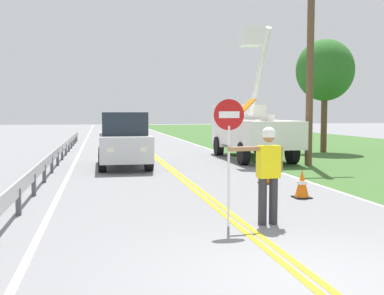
{
  "coord_description": "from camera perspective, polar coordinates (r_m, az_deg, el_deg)",
  "views": [
    {
      "loc": [
        -2.56,
        -5.34,
        2.09
      ],
      "look_at": [
        -0.25,
        6.39,
        1.2
      ],
      "focal_mm": 44.08,
      "sensor_mm": 36.0,
      "label": 1
    }
  ],
  "objects": [
    {
      "name": "ground_plane",
      "position": [
        6.28,
        14.14,
        -15.29
      ],
      "size": [
        160.0,
        160.0,
        0.0
      ],
      "primitive_type": "plane",
      "color": "gray"
    },
    {
      "name": "grass_verge_right",
      "position": [
        29.11,
        18.03,
        -0.07
      ],
      "size": [
        16.0,
        110.0,
        0.01
      ],
      "primitive_type": "cube",
      "color": "#3D662D",
      "rests_on": "ground"
    },
    {
      "name": "centerline_yellow_left",
      "position": [
        25.55,
        -5.53,
        -0.45
      ],
      "size": [
        0.11,
        110.0,
        0.01
      ],
      "primitive_type": "cube",
      "color": "yellow",
      "rests_on": "ground"
    },
    {
      "name": "centerline_yellow_right",
      "position": [
        25.57,
        -5.13,
        -0.45
      ],
      "size": [
        0.11,
        110.0,
        0.01
      ],
      "primitive_type": "cube",
      "color": "yellow",
      "rests_on": "ground"
    },
    {
      "name": "edge_line_right",
      "position": [
        26.16,
        2.54,
        -0.33
      ],
      "size": [
        0.12,
        110.0,
        0.01
      ],
      "primitive_type": "cube",
      "color": "silver",
      "rests_on": "ground"
    },
    {
      "name": "edge_line_left",
      "position": [
        25.45,
        -13.42,
        -0.57
      ],
      "size": [
        0.12,
        110.0,
        0.01
      ],
      "primitive_type": "cube",
      "color": "silver",
      "rests_on": "ground"
    },
    {
      "name": "flagger_worker",
      "position": [
        8.85,
        9.16,
        -2.57
      ],
      "size": [
        1.09,
        0.27,
        1.83
      ],
      "color": "#2D2D33",
      "rests_on": "ground"
    },
    {
      "name": "stop_sign_paddle",
      "position": [
        8.5,
        4.48,
        1.67
      ],
      "size": [
        0.56,
        0.04,
        2.33
      ],
      "color": "silver",
      "rests_on": "ground"
    },
    {
      "name": "utility_bucket_truck",
      "position": [
        21.57,
        7.0,
        2.45
      ],
      "size": [
        2.77,
        6.84,
        5.87
      ],
      "color": "white",
      "rests_on": "ground"
    },
    {
      "name": "oncoming_suv_nearest",
      "position": [
        18.21,
        -8.27,
        0.96
      ],
      "size": [
        1.92,
        4.61,
        2.1
      ],
      "color": "silver",
      "rests_on": "ground"
    },
    {
      "name": "utility_pole_near",
      "position": [
        19.35,
        14.13,
        11.33
      ],
      "size": [
        1.8,
        0.28,
        8.67
      ],
      "color": "brown",
      "rests_on": "ground"
    },
    {
      "name": "traffic_cone_lead",
      "position": [
        11.86,
        13.16,
        -4.36
      ],
      "size": [
        0.4,
        0.4,
        0.7
      ],
      "color": "orange",
      "rests_on": "ground"
    },
    {
      "name": "traffic_cone_mid",
      "position": [
        14.04,
        8.96,
        -2.98
      ],
      "size": [
        0.4,
        0.4,
        0.7
      ],
      "color": "orange",
      "rests_on": "ground"
    },
    {
      "name": "guardrail_left_shoulder",
      "position": [
        20.37,
        -15.7,
        -0.33
      ],
      "size": [
        0.1,
        32.0,
        0.71
      ],
      "color": "#9EA0A3",
      "rests_on": "ground"
    },
    {
      "name": "roadside_tree_verge",
      "position": [
        25.83,
        15.79,
        8.93
      ],
      "size": [
        3.0,
        3.0,
        5.9
      ],
      "color": "brown",
      "rests_on": "ground"
    }
  ]
}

